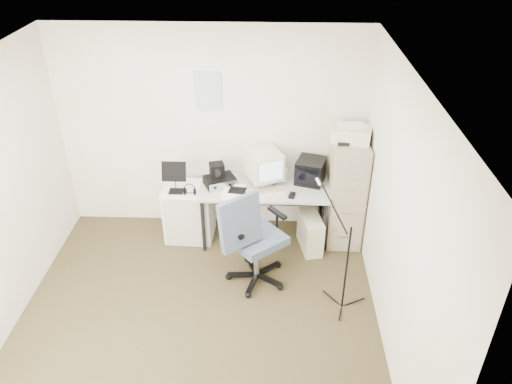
{
  "coord_description": "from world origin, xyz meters",
  "views": [
    {
      "loc": [
        0.72,
        -3.53,
        3.7
      ],
      "look_at": [
        0.55,
        0.95,
        0.95
      ],
      "focal_mm": 35.0,
      "sensor_mm": 36.0,
      "label": 1
    }
  ],
  "objects_px": {
    "desk": "(264,212)",
    "side_cart": "(189,212)",
    "filing_cabinet": "(345,192)",
    "office_chair": "(257,237)"
  },
  "relations": [
    {
      "from": "desk",
      "to": "office_chair",
      "type": "xyz_separation_m",
      "value": [
        -0.06,
        -0.78,
        0.21
      ]
    },
    {
      "from": "filing_cabinet",
      "to": "desk",
      "type": "xyz_separation_m",
      "value": [
        -0.95,
        -0.03,
        -0.29
      ]
    },
    {
      "from": "side_cart",
      "to": "filing_cabinet",
      "type": "bearing_deg",
      "value": 3.52
    },
    {
      "from": "office_chair",
      "to": "filing_cabinet",
      "type": "bearing_deg",
      "value": -0.89
    },
    {
      "from": "filing_cabinet",
      "to": "side_cart",
      "type": "bearing_deg",
      "value": -178.79
    },
    {
      "from": "filing_cabinet",
      "to": "office_chair",
      "type": "relative_size",
      "value": 1.13
    },
    {
      "from": "desk",
      "to": "office_chair",
      "type": "height_order",
      "value": "office_chair"
    },
    {
      "from": "desk",
      "to": "side_cart",
      "type": "xyz_separation_m",
      "value": [
        -0.91,
        -0.01,
        -0.02
      ]
    },
    {
      "from": "filing_cabinet",
      "to": "desk",
      "type": "bearing_deg",
      "value": -178.19
    },
    {
      "from": "desk",
      "to": "office_chair",
      "type": "relative_size",
      "value": 1.3
    }
  ]
}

